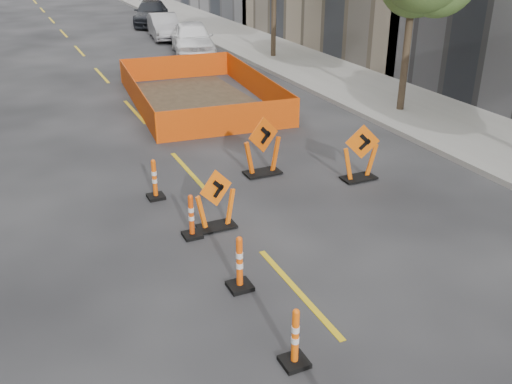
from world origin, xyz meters
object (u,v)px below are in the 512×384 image
channelizer_5 (191,216)px  chevron_sign_right (361,152)px  channelizer_3 (295,337)px  channelizer_4 (240,263)px  chevron_sign_left (216,199)px  parked_car_far (151,13)px  chevron_sign_center (263,146)px  parked_car_near (193,38)px  channelizer_6 (155,179)px  parked_car_mid (164,26)px

channelizer_5 → chevron_sign_right: chevron_sign_right is taller
channelizer_3 → chevron_sign_right: 7.15m
channelizer_4 → chevron_sign_left: 2.33m
channelizer_5 → parked_car_far: parked_car_far is taller
channelizer_5 → parked_car_far: bearing=76.3°
chevron_sign_center → parked_car_near: (3.41, 15.46, 0.04)m
channelizer_4 → parked_car_far: (6.72, 30.47, 0.23)m
chevron_sign_right → parked_car_near: 16.86m
channelizer_6 → chevron_sign_right: (5.05, -1.09, 0.25)m
channelizer_5 → chevron_sign_left: bearing=13.2°
chevron_sign_left → parked_car_mid: size_ratio=0.32×
channelizer_3 → channelizer_4: 2.15m
channelizer_6 → parked_car_near: bearing=68.0°
parked_car_far → chevron_sign_center: bearing=-80.5°
parked_car_mid → chevron_sign_center: bearing=-91.6°
parked_car_mid → parked_car_far: 5.36m
parked_car_far → channelizer_5: bearing=-85.1°
channelizer_5 → parked_car_near: size_ratio=0.20×
channelizer_4 → channelizer_5: 2.15m
chevron_sign_center → parked_car_mid: size_ratio=0.37×
channelizer_3 → chevron_sign_center: chevron_sign_center is taller
channelizer_5 → channelizer_6: (-0.18, 2.15, 0.01)m
channelizer_3 → chevron_sign_right: (4.74, 5.35, 0.25)m
chevron_sign_right → parked_car_far: parked_car_far is taller
channelizer_3 → parked_car_near: 22.97m
parked_car_near → channelizer_6: bearing=-99.0°
chevron_sign_right → parked_car_near: parked_car_near is taller
channelizer_4 → channelizer_5: size_ratio=1.09×
channelizer_5 → channelizer_6: bearing=94.8°
channelizer_3 → chevron_sign_left: (0.48, 4.44, 0.19)m
channelizer_4 → parked_car_near: bearing=73.3°
channelizer_4 → chevron_sign_left: chevron_sign_left is taller
channelizer_4 → channelizer_5: bearing=94.4°
channelizer_6 → parked_car_far: bearing=74.9°
channelizer_5 → parked_car_near: 18.90m
channelizer_3 → parked_car_near: (6.05, 22.16, 0.33)m
channelizer_3 → parked_car_far: parked_car_far is taller
channelizer_5 → channelizer_6: channelizer_6 is taller
channelizer_3 → parked_car_mid: size_ratio=0.23×
chevron_sign_right → parked_car_near: size_ratio=0.31×
parked_car_far → chevron_sign_left: bearing=-84.0°
parked_car_near → parked_car_mid: size_ratio=1.14×
chevron_sign_center → parked_car_mid: chevron_sign_center is taller
channelizer_5 → chevron_sign_center: (2.76, 2.40, 0.31)m
channelizer_4 → channelizer_3: bearing=-91.1°
channelizer_6 → parked_car_near: size_ratio=0.21×
parked_car_mid → channelizer_5: bearing=-97.2°
channelizer_5 → parked_car_mid: size_ratio=0.23×
channelizer_4 → chevron_sign_center: (2.60, 4.55, 0.26)m
channelizer_6 → parked_car_far: parked_car_far is taller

